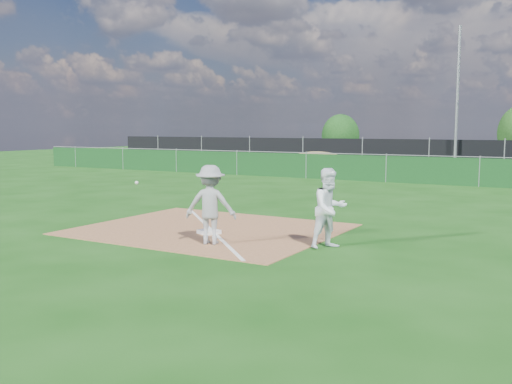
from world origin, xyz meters
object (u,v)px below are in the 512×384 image
car_mid (412,153)px  tree_left (340,136)px  play_at_first (211,205)px  runner (330,208)px  car_left (341,152)px  first_base (209,232)px  light_pole (457,100)px

car_mid → tree_left: tree_left is taller
tree_left → car_mid: bearing=-29.3°
play_at_first → runner: play_at_first is taller
car_left → tree_left: tree_left is taller
play_at_first → tree_left: tree_left is taller
first_base → play_at_first: (0.70, -0.93, 0.80)m
first_base → play_at_first: play_at_first is taller
car_left → light_pole: bearing=-121.1°
runner → light_pole: bearing=36.0°
light_pole → first_base: size_ratio=19.07×
play_at_first → car_mid: (-3.46, 28.81, -0.12)m
runner → car_mid: runner is taller
first_base → car_left: 29.10m
light_pole → car_left: (-9.08, 5.76, -3.32)m
first_base → tree_left: size_ratio=0.12×
light_pole → play_at_first: 23.38m
light_pole → car_mid: bearing=124.8°
first_base → play_at_first: 1.41m
first_base → tree_left: bearing=106.6°
light_pole → first_base: 22.61m
first_base → car_mid: bearing=95.7°
car_left → first_base: bearing=-163.0°
first_base → play_at_first: size_ratio=0.16×
light_pole → car_mid: size_ratio=1.82×
car_mid → tree_left: bearing=52.1°
play_at_first → runner: 2.50m
runner → car_mid: 28.45m
first_base → runner: bearing=0.4°
runner → first_base: bearing=121.7°
light_pole → car_mid: light_pole is taller
light_pole → first_base: light_pole is taller
car_left → car_mid: 5.17m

